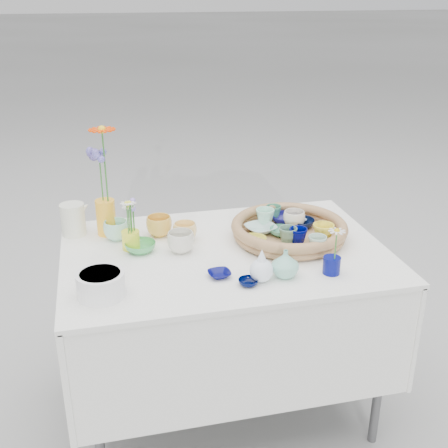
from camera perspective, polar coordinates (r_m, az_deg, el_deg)
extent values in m
plane|color=#A3A3A3|center=(2.63, 0.11, -17.92)|extent=(80.00, 80.00, 0.00)
imported|color=navy|center=(2.41, 6.27, 0.48)|extent=(0.15, 0.15, 0.04)
imported|color=black|center=(2.39, 7.91, 0.09)|extent=(0.14, 0.14, 0.03)
imported|color=yellow|center=(2.24, 10.04, -0.96)|extent=(0.09, 0.09, 0.08)
imported|color=#489270|center=(2.30, 5.80, -0.77)|extent=(0.10, 0.10, 0.03)
imported|color=#568065|center=(2.22, 6.50, -1.16)|extent=(0.10, 0.10, 0.07)
imported|color=#A7C7C0|center=(2.32, 3.75, -0.48)|extent=(0.15, 0.15, 0.03)
imported|color=#A4E6C7|center=(2.38, 4.18, 0.68)|extent=(0.10, 0.10, 0.07)
imported|color=#F4E9CE|center=(2.37, 7.13, 0.48)|extent=(0.11, 0.11, 0.07)
imported|color=#8FB5E7|center=(2.43, 7.20, 0.40)|extent=(0.10, 0.10, 0.02)
imported|color=#00055B|center=(2.22, 7.54, -1.24)|extent=(0.08, 0.08, 0.07)
imported|color=#EAE755|center=(2.20, 3.07, -1.76)|extent=(0.11, 0.11, 0.03)
imported|color=#A0C8B5|center=(2.16, 9.45, -2.05)|extent=(0.09, 0.09, 0.07)
imported|color=#377E5D|center=(2.45, 5.05, 1.18)|extent=(0.08, 0.08, 0.06)
imported|color=gold|center=(2.33, -6.61, -0.21)|extent=(0.13, 0.13, 0.08)
imported|color=#FFD57E|center=(2.28, -3.99, -0.79)|extent=(0.12, 0.12, 0.08)
imported|color=#43A458|center=(2.21, -8.49, -2.32)|extent=(0.15, 0.15, 0.04)
imported|color=beige|center=(2.18, -4.41, -1.83)|extent=(0.12, 0.12, 0.08)
imported|color=#05064A|center=(2.01, -0.47, -5.12)|extent=(0.09, 0.09, 0.02)
imported|color=#9CDCC2|center=(2.32, -10.90, -0.62)|extent=(0.11, 0.11, 0.08)
imported|color=#000730|center=(1.95, 2.48, -5.93)|extent=(0.09, 0.09, 0.02)
imported|color=#7BC1AA|center=(2.00, 6.24, -4.00)|extent=(0.12, 0.12, 0.10)
cylinder|color=#03085F|center=(2.06, 10.88, -4.14)|extent=(0.07, 0.07, 0.06)
cylinder|color=yellow|center=(2.37, -11.90, 0.68)|extent=(0.08, 0.08, 0.15)
cylinder|color=yellow|center=(2.23, -9.45, -1.61)|extent=(0.08, 0.08, 0.08)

